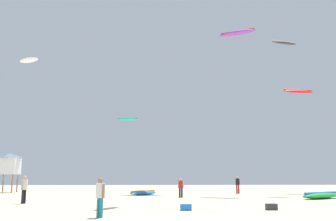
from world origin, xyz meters
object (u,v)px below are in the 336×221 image
at_px(person_foreground, 100,194).
at_px(person_left, 181,186).
at_px(kite_aloft_3, 127,119).
at_px(kite_aloft_2, 284,43).
at_px(kite_grounded_near, 321,196).
at_px(kite_aloft_4, 29,60).
at_px(person_midground, 24,187).
at_px(gear_bag, 186,207).
at_px(lifeguard_tower, 9,163).
at_px(kite_aloft_1, 298,91).
at_px(kite_grounded_mid, 143,193).
at_px(cooler_box, 271,207).
at_px(person_right, 238,183).
at_px(kite_aloft_0, 237,33).

xyz_separation_m(person_foreground, person_left, (4.56, 14.40, -0.07)).
distance_m(person_left, kite_aloft_3, 24.40).
xyz_separation_m(kite_aloft_2, kite_aloft_3, (-16.82, 17.60, -5.24)).
height_order(person_foreground, kite_grounded_near, person_foreground).
bearing_deg(kite_aloft_4, kite_aloft_2, 1.47).
height_order(person_midground, person_left, person_midground).
relative_size(kite_grounded_near, kite_aloft_4, 1.86).
distance_m(gear_bag, kite_aloft_4, 23.74).
height_order(person_left, kite_aloft_2, kite_aloft_2).
bearing_deg(kite_aloft_4, lifeguard_tower, 119.27).
distance_m(kite_grounded_near, kite_aloft_2, 16.15).
bearing_deg(kite_aloft_1, kite_grounded_mid, -167.33).
bearing_deg(cooler_box, lifeguard_tower, 135.44).
distance_m(person_midground, lifeguard_tower, 17.74).
height_order(person_right, kite_aloft_0, kite_aloft_0).
height_order(person_left, cooler_box, person_left).
xyz_separation_m(person_right, kite_aloft_1, (7.22, 1.08, 9.84)).
xyz_separation_m(kite_grounded_mid, lifeguard_tower, (-14.50, 5.79, 2.85)).
xyz_separation_m(kite_grounded_near, kite_aloft_1, (2.91, 10.11, 10.57)).
bearing_deg(lifeguard_tower, person_foreground, -61.69).
distance_m(kite_grounded_mid, kite_aloft_4, 16.60).
bearing_deg(kite_aloft_3, kite_grounded_near, -55.75).
bearing_deg(kite_aloft_2, kite_grounded_mid, -179.06).
height_order(kite_grounded_near, lifeguard_tower, lifeguard_tower).
height_order(cooler_box, kite_aloft_4, kite_aloft_4).
height_order(person_right, kite_grounded_mid, person_right).
distance_m(kite_grounded_near, kite_aloft_4, 28.28).
bearing_deg(person_midground, cooler_box, -1.69).
relative_size(gear_bag, kite_aloft_3, 0.18).
bearing_deg(person_left, gear_bag, 179.91).
bearing_deg(kite_aloft_2, person_foreground, -129.50).
height_order(person_foreground, person_left, person_foreground).
bearing_deg(kite_aloft_0, lifeguard_tower, 166.35).
height_order(person_right, kite_aloft_1, kite_aloft_1).
height_order(person_foreground, person_right, person_right).
distance_m(person_right, gear_bag, 19.35).
bearing_deg(gear_bag, kite_aloft_4, 132.09).
bearing_deg(person_left, kite_aloft_4, 78.40).
bearing_deg(kite_aloft_2, kite_aloft_0, -177.45).
bearing_deg(gear_bag, person_midground, 152.66).
bearing_deg(kite_aloft_2, kite_aloft_4, -178.53).
height_order(kite_grounded_mid, cooler_box, kite_grounded_mid).
bearing_deg(kite_aloft_4, person_right, 8.54).
xyz_separation_m(person_right, kite_grounded_near, (4.31, -9.03, -0.73)).
relative_size(person_left, gear_bag, 2.75).
distance_m(cooler_box, kite_aloft_3, 35.88).
xyz_separation_m(person_right, kite_aloft_2, (4.65, -2.43, 14.00)).
bearing_deg(person_foreground, person_right, 17.84).
height_order(gear_bag, kite_aloft_2, kite_aloft_2).
bearing_deg(person_right, kite_grounded_near, 27.23).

